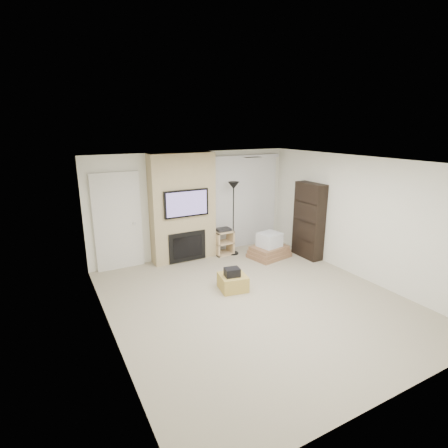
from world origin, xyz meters
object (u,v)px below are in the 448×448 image
av_stand (223,241)px  bookshelf (309,221)px  floor_lamp (233,198)px  ottoman (233,282)px  box_stack (269,248)px

av_stand → bookshelf: bookshelf is taller
av_stand → bookshelf: 2.12m
floor_lamp → av_stand: 1.10m
ottoman → floor_lamp: size_ratio=0.28×
floor_lamp → box_stack: size_ratio=1.77×
av_stand → bookshelf: size_ratio=0.37×
box_stack → bookshelf: bearing=-25.0°
box_stack → bookshelf: size_ratio=0.57×
ottoman → av_stand: av_stand is taller
floor_lamp → box_stack: (0.65, -0.62, -1.18)m
ottoman → av_stand: 1.98m
ottoman → floor_lamp: floor_lamp is taller
floor_lamp → av_stand: bearing=154.4°
ottoman → box_stack: 1.97m
ottoman → bookshelf: 2.68m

